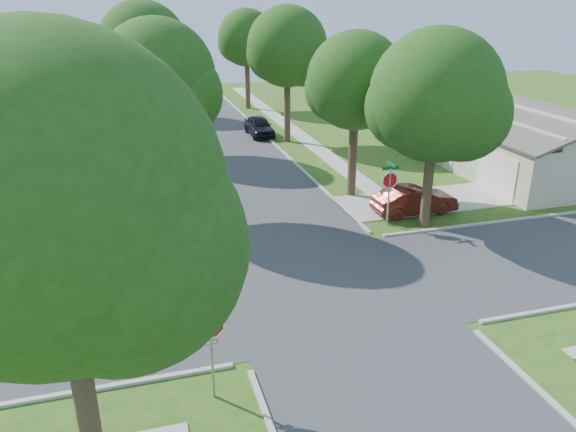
# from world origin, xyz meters

# --- Properties ---
(ground) EXTENTS (100.00, 100.00, 0.00)m
(ground) POSITION_xyz_m (0.00, 0.00, 0.00)
(ground) COLOR #294D15
(ground) RESTS_ON ground
(road_ns) EXTENTS (7.00, 100.00, 0.02)m
(road_ns) POSITION_xyz_m (0.00, 0.00, 0.00)
(road_ns) COLOR #333335
(road_ns) RESTS_ON ground
(sidewalk_ne) EXTENTS (1.20, 40.00, 0.04)m
(sidewalk_ne) POSITION_xyz_m (6.10, 26.00, 0.02)
(sidewalk_ne) COLOR #9E9B91
(sidewalk_ne) RESTS_ON ground
(sidewalk_nw) EXTENTS (1.20, 40.00, 0.04)m
(sidewalk_nw) POSITION_xyz_m (-6.10, 26.00, 0.02)
(sidewalk_nw) COLOR #9E9B91
(sidewalk_nw) RESTS_ON ground
(driveway) EXTENTS (8.80, 3.60, 0.05)m
(driveway) POSITION_xyz_m (7.90, 7.10, 0.03)
(driveway) COLOR #9E9B91
(driveway) RESTS_ON ground
(stop_sign_sw) EXTENTS (1.05, 0.80, 2.98)m
(stop_sign_sw) POSITION_xyz_m (-4.70, -4.70, 2.03)
(stop_sign_sw) COLOR gray
(stop_sign_sw) RESTS_ON ground
(stop_sign_ne) EXTENTS (1.05, 0.80, 2.98)m
(stop_sign_ne) POSITION_xyz_m (4.70, 4.70, 2.03)
(stop_sign_ne) COLOR gray
(stop_sign_ne) RESTS_ON ground
(tree_e_near) EXTENTS (4.97, 4.80, 8.28)m
(tree_e_near) POSITION_xyz_m (4.75, 9.01, 5.64)
(tree_e_near) COLOR #38281C
(tree_e_near) RESTS_ON ground
(tree_e_mid) EXTENTS (5.59, 5.40, 9.21)m
(tree_e_mid) POSITION_xyz_m (4.76, 21.01, 6.25)
(tree_e_mid) COLOR #38281C
(tree_e_mid) RESTS_ON ground
(tree_e_far) EXTENTS (5.17, 5.00, 8.72)m
(tree_e_far) POSITION_xyz_m (4.75, 34.01, 5.98)
(tree_e_far) COLOR #38281C
(tree_e_far) RESTS_ON ground
(tree_w_near) EXTENTS (5.38, 5.20, 8.97)m
(tree_w_near) POSITION_xyz_m (-4.64, 9.01, 6.12)
(tree_w_near) COLOR #38281C
(tree_w_near) RESTS_ON ground
(tree_w_mid) EXTENTS (5.80, 5.60, 9.56)m
(tree_w_mid) POSITION_xyz_m (-4.64, 21.01, 6.49)
(tree_w_mid) COLOR #38281C
(tree_w_mid) RESTS_ON ground
(tree_w_far) EXTENTS (4.76, 4.60, 8.04)m
(tree_w_far) POSITION_xyz_m (-4.65, 34.01, 5.51)
(tree_w_far) COLOR #38281C
(tree_w_far) RESTS_ON ground
(tree_sw_corner) EXTENTS (6.21, 6.00, 9.55)m
(tree_sw_corner) POSITION_xyz_m (-7.44, -6.99, 6.26)
(tree_sw_corner) COLOR #38281C
(tree_sw_corner) RESTS_ON ground
(tree_ne_corner) EXTENTS (5.80, 5.60, 8.66)m
(tree_ne_corner) POSITION_xyz_m (6.36, 4.21, 5.59)
(tree_ne_corner) COLOR #38281C
(tree_ne_corner) RESTS_ON ground
(house_ne_near) EXTENTS (8.42, 13.60, 4.23)m
(house_ne_near) POSITION_xyz_m (15.99, 11.00, 1.52)
(house_ne_near) COLOR #AEA38A
(house_ne_near) RESTS_ON ground
(house_ne_far) EXTENTS (8.42, 13.60, 4.23)m
(house_ne_far) POSITION_xyz_m (15.99, 29.00, 1.52)
(house_ne_far) COLOR #AEA38A
(house_ne_far) RESTS_ON ground
(car_driveway) EXTENTS (4.10, 1.52, 1.34)m
(car_driveway) POSITION_xyz_m (6.60, 5.75, 0.67)
(car_driveway) COLOR #531711
(car_driveway) RESTS_ON ground
(car_curb_east) EXTENTS (1.71, 4.14, 1.41)m
(car_curb_east) POSITION_xyz_m (3.20, 23.30, 0.70)
(car_curb_east) COLOR black
(car_curb_east) RESTS_ON ground
(car_curb_west) EXTENTS (2.28, 4.62, 1.29)m
(car_curb_west) POSITION_xyz_m (-3.20, 36.02, 0.65)
(car_curb_west) COLOR black
(car_curb_west) RESTS_ON ground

